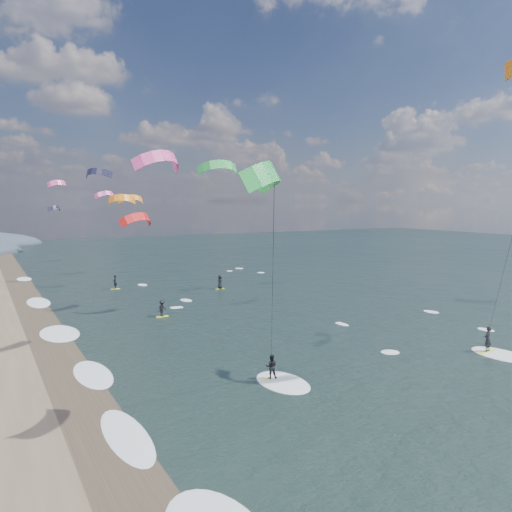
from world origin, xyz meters
TOP-DOWN VIEW (x-y plane):
  - ground at (0.00, 0.00)m, footprint 260.00×260.00m
  - wet_sand_strip at (-12.00, 10.00)m, footprint 3.00×240.00m
  - kitesurfer_near_b at (-3.86, 4.88)m, footprint 6.65×8.97m
  - far_kitesurfers at (1.71, 35.02)m, footprint 12.09×17.52m
  - bg_kite_field at (-0.85, 48.01)m, footprint 12.74×79.75m
  - shoreline_surf at (-10.80, 14.75)m, footprint 2.40×79.40m

SIDE VIEW (x-z plane):
  - ground at x=0.00m, z-range 0.00..0.00m
  - shoreline_surf at x=-10.80m, z-range -0.06..0.06m
  - wet_sand_strip at x=-12.00m, z-range 0.00..0.01m
  - far_kitesurfers at x=1.71m, z-range -0.05..1.67m
  - kitesurfer_near_b at x=-3.86m, z-range 1.30..14.15m
  - bg_kite_field at x=-0.85m, z-range 8.73..15.23m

